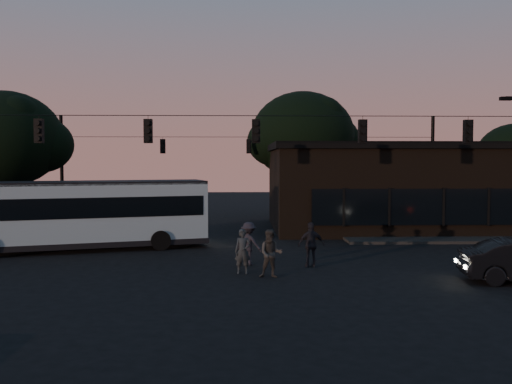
{
  "coord_description": "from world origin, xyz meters",
  "views": [
    {
      "loc": [
        -0.75,
        -19.96,
        4.28
      ],
      "look_at": [
        0.0,
        4.0,
        3.0
      ],
      "focal_mm": 40.0,
      "sensor_mm": 36.0,
      "label": 1
    }
  ],
  "objects_px": {
    "pedestrian_d": "(249,243)",
    "bus": "(83,212)",
    "pedestrian_a": "(243,251)",
    "building": "(391,186)",
    "pedestrian_b": "(271,254)",
    "pedestrian_c": "(311,245)"
  },
  "relations": [
    {
      "from": "pedestrian_a",
      "to": "pedestrian_c",
      "type": "bearing_deg",
      "value": 28.0
    },
    {
      "from": "pedestrian_b",
      "to": "pedestrian_d",
      "type": "relative_size",
      "value": 1.0
    },
    {
      "from": "bus",
      "to": "pedestrian_c",
      "type": "height_order",
      "value": "bus"
    },
    {
      "from": "building",
      "to": "bus",
      "type": "height_order",
      "value": "building"
    },
    {
      "from": "pedestrian_c",
      "to": "bus",
      "type": "bearing_deg",
      "value": -28.51
    },
    {
      "from": "pedestrian_c",
      "to": "pedestrian_d",
      "type": "height_order",
      "value": "pedestrian_c"
    },
    {
      "from": "pedestrian_a",
      "to": "pedestrian_b",
      "type": "bearing_deg",
      "value": -34.53
    },
    {
      "from": "building",
      "to": "pedestrian_a",
      "type": "bearing_deg",
      "value": -123.77
    },
    {
      "from": "pedestrian_b",
      "to": "pedestrian_c",
      "type": "height_order",
      "value": "pedestrian_c"
    },
    {
      "from": "bus",
      "to": "pedestrian_d",
      "type": "distance_m",
      "value": 9.03
    },
    {
      "from": "building",
      "to": "pedestrian_c",
      "type": "xyz_separation_m",
      "value": [
        -6.79,
        -13.04,
        -1.79
      ]
    },
    {
      "from": "building",
      "to": "pedestrian_a",
      "type": "xyz_separation_m",
      "value": [
        -9.58,
        -14.33,
        -1.85
      ]
    },
    {
      "from": "pedestrian_a",
      "to": "pedestrian_d",
      "type": "distance_m",
      "value": 1.88
    },
    {
      "from": "pedestrian_a",
      "to": "building",
      "type": "bearing_deg",
      "value": 59.44
    },
    {
      "from": "pedestrian_b",
      "to": "pedestrian_d",
      "type": "bearing_deg",
      "value": 111.31
    },
    {
      "from": "pedestrian_d",
      "to": "bus",
      "type": "bearing_deg",
      "value": 4.65
    },
    {
      "from": "building",
      "to": "pedestrian_c",
      "type": "relative_size",
      "value": 8.43
    },
    {
      "from": "building",
      "to": "pedestrian_b",
      "type": "relative_size",
      "value": 8.62
    },
    {
      "from": "pedestrian_c",
      "to": "pedestrian_d",
      "type": "relative_size",
      "value": 1.03
    },
    {
      "from": "building",
      "to": "pedestrian_b",
      "type": "bearing_deg",
      "value": -119.48
    },
    {
      "from": "pedestrian_b",
      "to": "pedestrian_c",
      "type": "distance_m",
      "value": 2.73
    },
    {
      "from": "pedestrian_b",
      "to": "pedestrian_a",
      "type": "bearing_deg",
      "value": 147.44
    }
  ]
}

